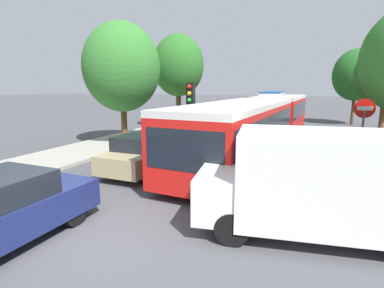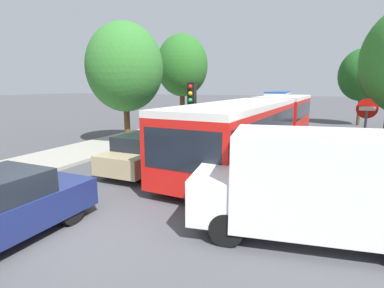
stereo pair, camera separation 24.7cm
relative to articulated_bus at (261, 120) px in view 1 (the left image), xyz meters
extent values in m
plane|color=#47474C|center=(-1.61, -11.08, -1.50)|extent=(200.00, 200.00, 0.00)
cube|color=#9E998E|center=(-8.01, 8.86, -1.43)|extent=(3.20, 49.89, 0.14)
cube|color=red|center=(-0.22, -3.78, -0.16)|extent=(3.18, 9.91, 2.11)
cube|color=black|center=(-0.22, -3.78, 0.22)|extent=(3.17, 9.52, 0.93)
cube|color=silver|center=(-0.22, -3.78, 1.00)|extent=(3.18, 9.91, 0.21)
cube|color=red|center=(0.31, 5.47, -0.16)|extent=(3.00, 6.83, 2.11)
cube|color=black|center=(0.31, 5.47, 0.22)|extent=(3.01, 6.56, 0.93)
cube|color=silver|center=(0.31, 5.47, 1.00)|extent=(3.00, 6.83, 0.21)
cylinder|color=black|center=(0.09, 1.62, -0.16)|extent=(2.00, 1.14, 1.94)
cube|color=black|center=(-0.49, -8.62, 0.09)|extent=(2.31, 0.23, 1.13)
cylinder|color=black|center=(0.71, -6.96, -0.99)|extent=(0.37, 1.05, 1.03)
cylinder|color=black|center=(-1.49, -6.84, -0.99)|extent=(0.37, 1.05, 1.03)
cylinder|color=black|center=(1.06, -0.71, -0.99)|extent=(0.37, 1.05, 1.03)
cylinder|color=black|center=(-1.14, -0.59, -0.99)|extent=(0.37, 1.05, 1.03)
cylinder|color=black|center=(1.41, 5.41, -0.99)|extent=(0.37, 1.05, 1.03)
cylinder|color=black|center=(-0.79, 5.53, -0.99)|extent=(0.37, 1.05, 1.03)
cube|color=silver|center=(-3.33, 28.81, -0.21)|extent=(3.16, 11.75, 2.02)
cube|color=black|center=(-3.33, 28.81, 0.15)|extent=(3.15, 11.17, 0.85)
cube|color=#234C93|center=(-3.33, 28.81, 0.90)|extent=(3.16, 11.75, 0.20)
cylinder|color=black|center=(-4.61, 32.59, -0.99)|extent=(0.35, 1.03, 1.01)
cylinder|color=black|center=(-2.45, 32.69, -0.99)|extent=(0.35, 1.03, 1.01)
cylinder|color=black|center=(-4.24, 25.27, -0.99)|extent=(0.35, 1.03, 1.01)
cylinder|color=black|center=(-2.08, 25.38, -0.99)|extent=(0.35, 1.03, 1.01)
cylinder|color=black|center=(-4.00, -10.57, -1.17)|extent=(0.23, 0.65, 0.65)
cylinder|color=black|center=(-2.48, -10.58, -1.17)|extent=(0.23, 0.65, 0.65)
cube|color=tan|center=(-3.34, -5.88, -0.91)|extent=(1.78, 4.15, 0.67)
cube|color=black|center=(-3.34, -5.97, -0.32)|extent=(1.63, 2.18, 0.51)
cylinder|color=black|center=(-4.07, -4.55, -1.18)|extent=(0.22, 0.63, 0.63)
cylinder|color=black|center=(-2.59, -4.55, -1.18)|extent=(0.22, 0.63, 0.63)
cylinder|color=black|center=(-4.08, -7.20, -1.18)|extent=(0.22, 0.63, 0.63)
cylinder|color=black|center=(-2.60, -7.21, -1.18)|extent=(0.22, 0.63, 0.63)
cube|color=#284799|center=(-3.30, -0.31, -0.87)|extent=(1.89, 4.43, 0.72)
cube|color=black|center=(-3.30, -0.42, -0.24)|extent=(1.73, 2.32, 0.55)
cylinder|color=black|center=(-4.08, 1.11, -1.16)|extent=(0.23, 0.67, 0.67)
cylinder|color=black|center=(-2.51, 1.10, -1.16)|extent=(0.23, 0.67, 0.67)
cylinder|color=black|center=(-4.09, -1.72, -1.16)|extent=(0.23, 0.67, 0.67)
cylinder|color=black|center=(-2.52, -1.73, -1.16)|extent=(0.23, 0.67, 0.67)
cube|color=#B21E19|center=(-3.31, 4.68, -0.92)|extent=(1.73, 4.04, 0.65)
cube|color=black|center=(-3.31, 4.58, -0.35)|extent=(1.58, 2.12, 0.50)
cylinder|color=black|center=(-4.03, 5.97, -1.19)|extent=(0.21, 0.62, 0.61)
cylinder|color=black|center=(-2.59, 5.96, -1.19)|extent=(0.21, 0.62, 0.61)
cylinder|color=black|center=(-4.04, 3.39, -1.19)|extent=(0.21, 0.62, 0.61)
cylinder|color=black|center=(-2.60, 3.38, -1.19)|extent=(0.21, 0.62, 0.61)
cube|color=#B7BABF|center=(-3.11, 10.27, -0.91)|extent=(1.76, 4.10, 0.66)
cube|color=black|center=(-3.11, 10.17, -0.33)|extent=(1.61, 2.15, 0.51)
cylinder|color=black|center=(-3.83, 11.58, -1.19)|extent=(0.22, 0.63, 0.62)
cylinder|color=black|center=(-2.37, 11.58, -1.19)|extent=(0.22, 0.63, 0.62)
cylinder|color=black|center=(-3.84, 8.96, -1.19)|extent=(0.22, 0.63, 0.62)
cylinder|color=black|center=(-2.38, 8.96, -1.19)|extent=(0.22, 0.63, 0.62)
cube|color=#236638|center=(-3.44, 16.00, -0.93)|extent=(1.72, 4.01, 0.65)
cube|color=black|center=(-3.44, 15.90, -0.36)|extent=(1.57, 2.10, 0.50)
cylinder|color=black|center=(-4.14, 17.28, -1.19)|extent=(0.21, 0.61, 0.61)
cylinder|color=black|center=(-2.72, 17.28, -1.19)|extent=(0.21, 0.61, 0.61)
cylinder|color=black|center=(-4.16, 14.72, -1.19)|extent=(0.21, 0.61, 0.61)
cylinder|color=black|center=(-2.73, 14.71, -1.19)|extent=(0.21, 0.61, 0.61)
cube|color=white|center=(3.14, -8.83, -0.19)|extent=(4.38, 2.66, 2.00)
cube|color=white|center=(0.67, -9.25, -0.66)|extent=(1.20, 2.02, 1.00)
cylinder|color=black|center=(1.21, -10.01, -1.14)|extent=(0.75, 0.36, 0.72)
cylinder|color=black|center=(0.93, -8.35, -1.14)|extent=(0.75, 0.36, 0.72)
cylinder|color=black|center=(4.18, -7.80, -1.14)|extent=(0.75, 0.36, 0.72)
cylinder|color=#56595E|center=(-2.27, -3.94, 0.20)|extent=(0.12, 0.12, 3.40)
cube|color=black|center=(-2.27, -3.94, 1.45)|extent=(0.33, 0.26, 0.90)
sphere|color=red|center=(-2.28, -4.09, 1.73)|extent=(0.18, 0.18, 0.18)
sphere|color=#EAAD14|center=(-2.28, -4.09, 1.45)|extent=(0.18, 0.18, 0.18)
sphere|color=green|center=(-2.28, -4.09, 1.17)|extent=(0.18, 0.18, 0.18)
cylinder|color=#56595E|center=(4.23, -3.32, -0.30)|extent=(0.08, 0.08, 2.40)
cylinder|color=red|center=(4.23, -3.32, 0.97)|extent=(0.70, 0.03, 0.70)
cube|color=white|center=(4.23, -3.34, 0.97)|extent=(0.50, 0.04, 0.14)
cylinder|color=#51381E|center=(-7.31, -1.64, -0.28)|extent=(0.33, 0.33, 2.44)
ellipsoid|color=#33752D|center=(-7.31, -1.64, 2.75)|extent=(4.17, 4.17, 4.82)
ellipsoid|color=#33752D|center=(-7.03, -2.16, 2.03)|extent=(2.50, 2.50, 2.65)
cylinder|color=#51381E|center=(-7.26, 5.46, 0.02)|extent=(0.39, 0.39, 3.04)
ellipsoid|color=#286623|center=(-7.26, 5.46, 3.27)|extent=(3.86, 3.86, 4.61)
cylinder|color=#51381E|center=(5.96, 3.47, -0.21)|extent=(0.25, 0.25, 2.58)
cylinder|color=#51381E|center=(5.46, 13.04, -0.22)|extent=(0.26, 0.26, 2.56)
ellipsoid|color=#1E561E|center=(5.46, 13.04, 2.66)|extent=(3.73, 3.73, 4.25)
ellipsoid|color=#1E561E|center=(5.36, 12.82, 2.02)|extent=(2.24, 2.24, 2.34)
camera|label=1|loc=(2.66, -15.62, 1.76)|focal=28.00mm
camera|label=2|loc=(2.88, -15.52, 1.76)|focal=28.00mm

